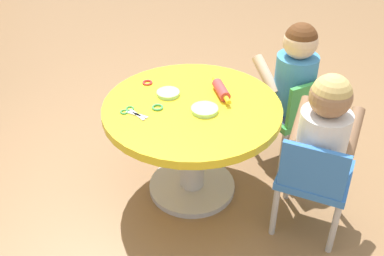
{
  "coord_description": "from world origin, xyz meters",
  "views": [
    {
      "loc": [
        -1.76,
        -0.22,
        1.62
      ],
      "look_at": [
        0.0,
        0.0,
        0.38
      ],
      "focal_mm": 42.88,
      "sensor_mm": 36.0,
      "label": 1
    }
  ],
  "objects": [
    {
      "name": "ground_plane",
      "position": [
        0.0,
        0.0,
        0.0
      ],
      "size": [
        10.0,
        10.0,
        0.0
      ],
      "primitive_type": "plane",
      "color": "olive"
    },
    {
      "name": "craft_table",
      "position": [
        0.0,
        0.0,
        0.38
      ],
      "size": [
        0.82,
        0.82,
        0.51
      ],
      "color": "silver",
      "rests_on": "ground"
    },
    {
      "name": "child_chair_left",
      "position": [
        -0.2,
        -0.56,
        0.31
      ],
      "size": [
        0.37,
        0.37,
        0.54
      ],
      "color": "#B7B7BC",
      "rests_on": "ground"
    },
    {
      "name": "seated_child_left",
      "position": [
        -0.17,
        -0.57,
        0.53
      ],
      "size": [
        0.41,
        0.36,
        0.51
      ],
      "color": "#3F4772",
      "rests_on": "ground"
    },
    {
      "name": "child_chair_right",
      "position": [
        0.31,
        -0.51,
        0.31
      ],
      "size": [
        0.42,
        0.42,
        0.54
      ],
      "color": "#B7B7BC",
      "rests_on": "ground"
    },
    {
      "name": "seated_child_right",
      "position": [
        0.34,
        -0.48,
        0.53
      ],
      "size": [
        0.44,
        0.42,
        0.51
      ],
      "color": "#3F4772",
      "rests_on": "ground"
    },
    {
      "name": "rolling_pin",
      "position": [
        0.11,
        -0.12,
        0.53
      ],
      "size": [
        0.22,
        0.1,
        0.05
      ],
      "color": "#D83F3F",
      "rests_on": "craft_table"
    },
    {
      "name": "craft_scissors",
      "position": [
        -0.1,
        0.26,
        0.51
      ],
      "size": [
        0.11,
        0.14,
        0.01
      ],
      "color": "silver",
      "rests_on": "craft_table"
    },
    {
      "name": "playdough_blob_0",
      "position": [
        0.08,
        0.12,
        0.52
      ],
      "size": [
        0.11,
        0.11,
        0.02
      ],
      "primitive_type": "cylinder",
      "color": "#B2E58C",
      "rests_on": "craft_table"
    },
    {
      "name": "playdough_blob_1",
      "position": [
        -0.04,
        -0.06,
        0.52
      ],
      "size": [
        0.12,
        0.12,
        0.02
      ],
      "primitive_type": "cylinder",
      "color": "#B2E58C",
      "rests_on": "craft_table"
    },
    {
      "name": "cookie_cutter_0",
      "position": [
        0.17,
        0.24,
        0.51
      ],
      "size": [
        0.05,
        0.05,
        0.01
      ],
      "primitive_type": "torus",
      "color": "red",
      "rests_on": "craft_table"
    },
    {
      "name": "cookie_cutter_1",
      "position": [
        -0.04,
        0.15,
        0.51
      ],
      "size": [
        0.05,
        0.05,
        0.01
      ],
      "primitive_type": "torus",
      "color": "#4CB259",
      "rests_on": "craft_table"
    }
  ]
}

